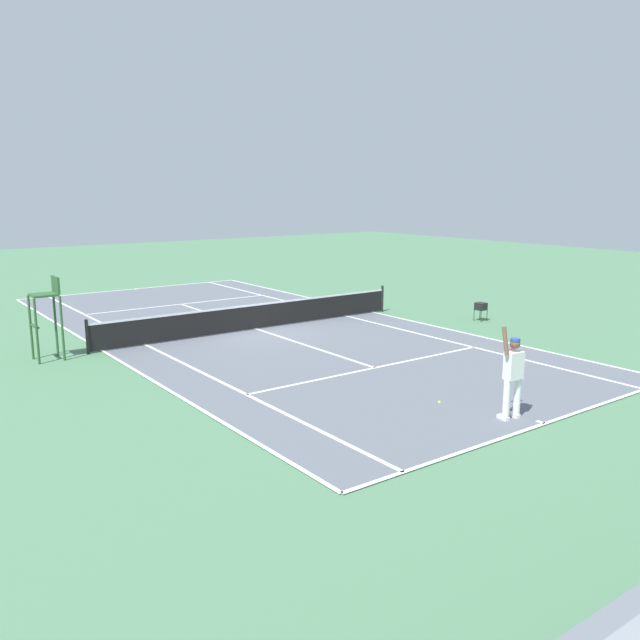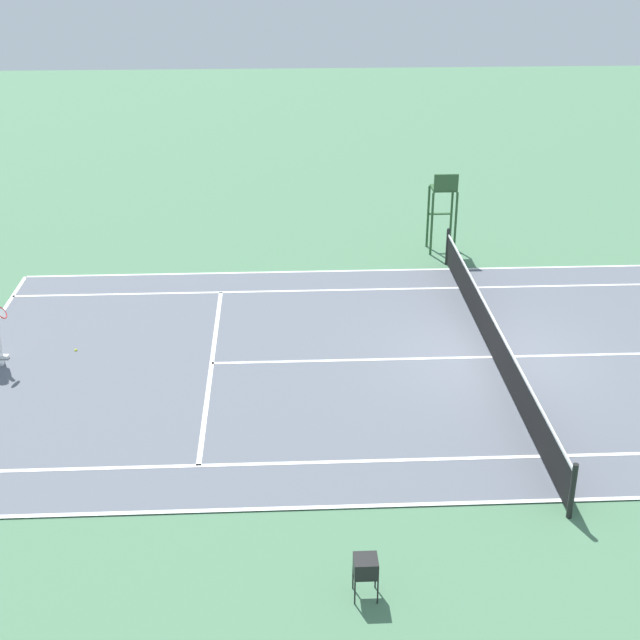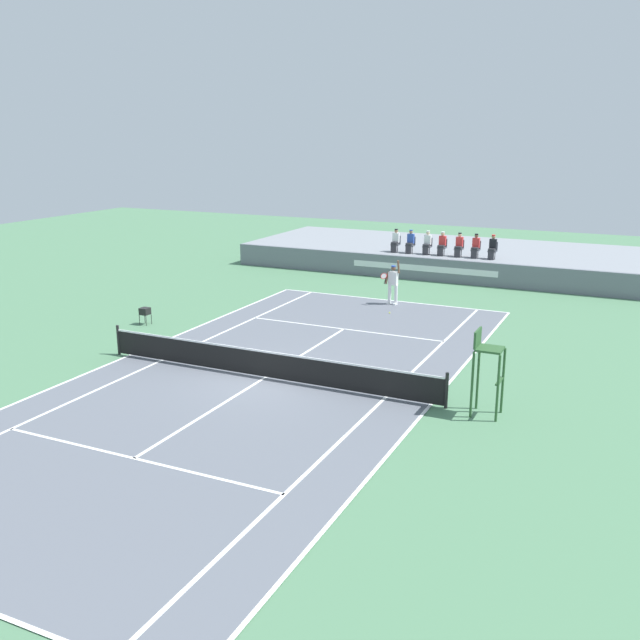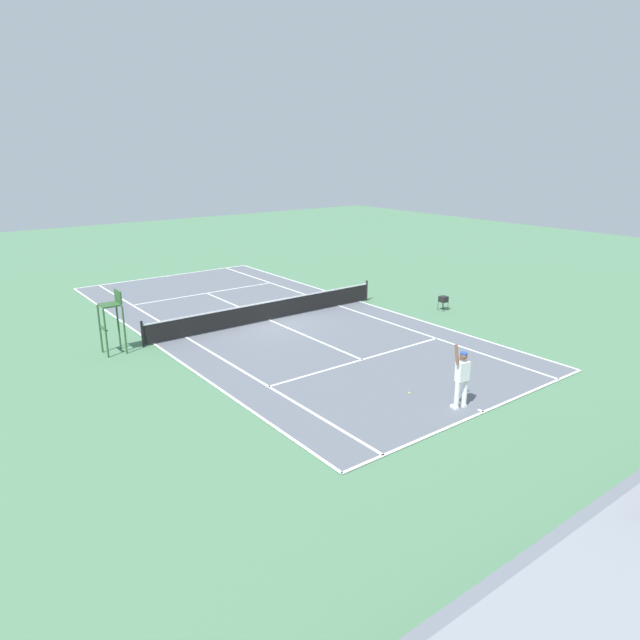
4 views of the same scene
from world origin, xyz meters
name	(u,v)px [view 4 (image 4 of 4)]	position (x,y,z in m)	size (l,w,h in m)	color
ground_plane	(270,321)	(0.00, 0.00, 0.00)	(80.00, 80.00, 0.00)	#4C7A56
court	(270,320)	(0.00, 0.00, 0.01)	(11.08, 23.88, 0.03)	slate
net	(270,310)	(0.00, 0.00, 0.52)	(11.98, 0.10, 1.07)	black
tennis_player	(462,378)	(0.33, 11.25, 0.99)	(0.79, 0.62, 2.08)	white
tennis_ball	(409,393)	(0.79, 9.60, 0.03)	(0.07, 0.07, 0.07)	#D1E533
umpire_chair	(112,314)	(7.01, 0.00, 1.56)	(0.77, 0.77, 2.44)	#2D562D
ball_hopper	(443,299)	(-7.69, 3.64, 0.57)	(0.36, 0.36, 0.70)	black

